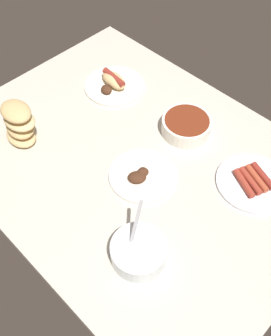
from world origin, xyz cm
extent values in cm
cube|color=beige|center=(0.00, 0.00, -1.50)|extent=(120.00, 90.00, 3.00)
cylinder|color=white|center=(29.51, -18.95, 0.50)|extent=(22.45, 22.45, 1.00)
ellipsoid|color=#DBB77A|center=(29.51, -18.95, 3.20)|extent=(11.98, 7.12, 4.40)
cylinder|color=maroon|center=(29.51, -18.95, 4.41)|extent=(11.05, 3.48, 2.40)
ellipsoid|color=#472819|center=(28.36, -14.03, 2.40)|extent=(4.57, 3.81, 2.80)
cylinder|color=white|center=(-4.28, -20.41, 2.68)|extent=(16.58, 16.58, 5.37)
cylinder|color=maroon|center=(-4.28, -20.41, 4.97)|extent=(14.92, 14.92, 1.00)
cylinder|color=white|center=(-7.05, 3.61, 0.50)|extent=(20.79, 20.79, 1.00)
ellipsoid|color=#381E14|center=(-6.99, 3.54, 2.09)|extent=(3.93, 4.41, 2.18)
ellipsoid|color=#472819|center=(-7.34, 6.16, 2.24)|extent=(7.13, 7.08, 2.48)
ellipsoid|color=#472819|center=(-7.30, 3.70, 2.37)|extent=(4.39, 4.76, 2.73)
ellipsoid|color=#DBB77A|center=(32.08, 20.93, 1.80)|extent=(11.85, 8.69, 3.60)
ellipsoid|color=tan|center=(32.30, 20.18, 5.40)|extent=(13.11, 10.55, 3.60)
ellipsoid|color=#E5C689|center=(31.44, 20.09, 9.00)|extent=(12.49, 9.61, 3.60)
ellipsoid|color=tan|center=(31.87, 20.06, 12.60)|extent=(12.09, 9.02, 3.60)
cylinder|color=silver|center=(-24.94, 23.38, 2.83)|extent=(15.04, 15.04, 5.67)
cylinder|color=beige|center=(-24.94, 23.38, 3.97)|extent=(13.24, 13.24, 2.55)
cube|color=#B7B7BC|center=(-21.56, 21.50, 8.77)|extent=(4.39, 9.20, 13.71)
cylinder|color=white|center=(-32.83, -18.22, 0.50)|extent=(22.21, 22.21, 1.00)
cylinder|color=maroon|center=(-34.07, -21.39, 2.03)|extent=(10.23, 5.48, 2.06)
cylinder|color=#AD472D|center=(-33.24, -19.28, 2.03)|extent=(10.19, 5.65, 2.06)
cylinder|color=#9E3828|center=(-32.42, -17.16, 2.03)|extent=(10.19, 5.67, 2.06)
cylinder|color=#9E3828|center=(-31.59, -15.05, 2.03)|extent=(10.05, 6.21, 2.06)
camera|label=1|loc=(-55.08, 54.91, 96.49)|focal=41.07mm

